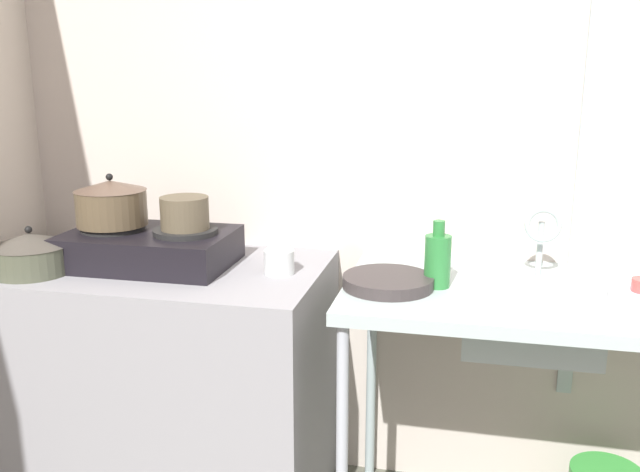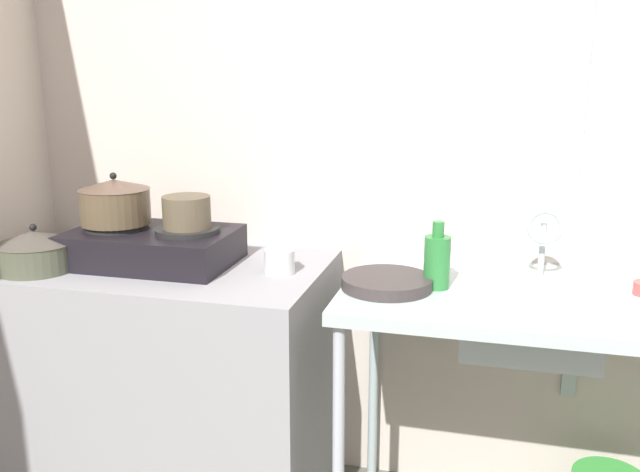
{
  "view_description": "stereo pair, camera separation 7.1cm",
  "coord_description": "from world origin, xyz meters",
  "px_view_note": "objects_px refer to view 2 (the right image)",
  "views": [
    {
      "loc": [
        -0.36,
        -0.79,
        1.55
      ],
      "look_at": [
        -0.82,
        1.28,
        1.03
      ],
      "focal_mm": 38.17,
      "sensor_mm": 36.0,
      "label": 1
    },
    {
      "loc": [
        -0.29,
        -0.77,
        1.55
      ],
      "look_at": [
        -0.82,
        1.28,
        1.03
      ],
      "focal_mm": 38.17,
      "sensor_mm": 36.0,
      "label": 2
    }
  ],
  "objects_px": {
    "sink_basin": "(529,322)",
    "faucet": "(544,232)",
    "stove": "(153,246)",
    "pot_beside_stove": "(35,250)",
    "percolator": "(279,252)",
    "bottle_by_sink": "(437,260)",
    "pot_on_right_burner": "(187,212)",
    "pot_on_left_burner": "(115,201)",
    "frying_pan": "(387,282)",
    "small_bowl_on_drainboard": "(634,297)"
  },
  "relations": [
    {
      "from": "sink_basin",
      "to": "small_bowl_on_drainboard",
      "type": "height_order",
      "value": "small_bowl_on_drainboard"
    },
    {
      "from": "pot_on_left_burner",
      "to": "pot_on_right_burner",
      "type": "bearing_deg",
      "value": 0.0
    },
    {
      "from": "faucet",
      "to": "pot_on_left_burner",
      "type": "bearing_deg",
      "value": -174.82
    },
    {
      "from": "pot_on_right_burner",
      "to": "frying_pan",
      "type": "height_order",
      "value": "pot_on_right_burner"
    },
    {
      "from": "percolator",
      "to": "faucet",
      "type": "relative_size",
      "value": 0.64
    },
    {
      "from": "small_bowl_on_drainboard",
      "to": "bottle_by_sink",
      "type": "relative_size",
      "value": 0.64
    },
    {
      "from": "pot_on_left_burner",
      "to": "frying_pan",
      "type": "distance_m",
      "value": 0.98
    },
    {
      "from": "pot_beside_stove",
      "to": "small_bowl_on_drainboard",
      "type": "bearing_deg",
      "value": 4.31
    },
    {
      "from": "percolator",
      "to": "stove",
      "type": "bearing_deg",
      "value": 179.35
    },
    {
      "from": "pot_on_left_burner",
      "to": "pot_beside_stove",
      "type": "xyz_separation_m",
      "value": [
        -0.21,
        -0.17,
        -0.14
      ]
    },
    {
      "from": "percolator",
      "to": "faucet",
      "type": "xyz_separation_m",
      "value": [
        0.83,
        0.13,
        0.08
      ]
    },
    {
      "from": "bottle_by_sink",
      "to": "sink_basin",
      "type": "bearing_deg",
      "value": -1.56
    },
    {
      "from": "pot_on_left_burner",
      "to": "small_bowl_on_drainboard",
      "type": "bearing_deg",
      "value": -1.07
    },
    {
      "from": "sink_basin",
      "to": "bottle_by_sink",
      "type": "relative_size",
      "value": 1.88
    },
    {
      "from": "sink_basin",
      "to": "small_bowl_on_drainboard",
      "type": "relative_size",
      "value": 2.93
    },
    {
      "from": "sink_basin",
      "to": "bottle_by_sink",
      "type": "xyz_separation_m",
      "value": [
        -0.28,
        0.01,
        0.17
      ]
    },
    {
      "from": "bottle_by_sink",
      "to": "frying_pan",
      "type": "bearing_deg",
      "value": -162.59
    },
    {
      "from": "percolator",
      "to": "pot_on_right_burner",
      "type": "bearing_deg",
      "value": 179.08
    },
    {
      "from": "sink_basin",
      "to": "bottle_by_sink",
      "type": "height_order",
      "value": "bottle_by_sink"
    },
    {
      "from": "small_bowl_on_drainboard",
      "to": "pot_beside_stove",
      "type": "bearing_deg",
      "value": -175.69
    },
    {
      "from": "stove",
      "to": "percolator",
      "type": "xyz_separation_m",
      "value": [
        0.46,
        -0.01,
        0.01
      ]
    },
    {
      "from": "pot_beside_stove",
      "to": "percolator",
      "type": "xyz_separation_m",
      "value": [
        0.8,
        0.17,
        0.01
      ]
    },
    {
      "from": "bottle_by_sink",
      "to": "stove",
      "type": "bearing_deg",
      "value": 178.42
    },
    {
      "from": "frying_pan",
      "to": "stove",
      "type": "bearing_deg",
      "value": 175.0
    },
    {
      "from": "pot_on_right_burner",
      "to": "pot_beside_stove",
      "type": "xyz_separation_m",
      "value": [
        -0.47,
        -0.17,
        -0.12
      ]
    },
    {
      "from": "stove",
      "to": "faucet",
      "type": "distance_m",
      "value": 1.3
    },
    {
      "from": "stove",
      "to": "pot_on_right_burner",
      "type": "height_order",
      "value": "pot_on_right_burner"
    },
    {
      "from": "pot_on_left_burner",
      "to": "frying_pan",
      "type": "xyz_separation_m",
      "value": [
        0.96,
        -0.07,
        -0.19
      ]
    },
    {
      "from": "stove",
      "to": "pot_on_right_burner",
      "type": "xyz_separation_m",
      "value": [
        0.13,
        0.0,
        0.13
      ]
    },
    {
      "from": "stove",
      "to": "pot_beside_stove",
      "type": "xyz_separation_m",
      "value": [
        -0.34,
        -0.17,
        0.01
      ]
    },
    {
      "from": "pot_on_right_burner",
      "to": "small_bowl_on_drainboard",
      "type": "distance_m",
      "value": 1.42
    },
    {
      "from": "pot_on_left_burner",
      "to": "faucet",
      "type": "distance_m",
      "value": 1.43
    },
    {
      "from": "pot_on_left_burner",
      "to": "sink_basin",
      "type": "distance_m",
      "value": 1.42
    },
    {
      "from": "pot_on_left_burner",
      "to": "sink_basin",
      "type": "bearing_deg",
      "value": -1.42
    },
    {
      "from": "percolator",
      "to": "frying_pan",
      "type": "relative_size",
      "value": 0.54
    },
    {
      "from": "sink_basin",
      "to": "faucet",
      "type": "height_order",
      "value": "faucet"
    },
    {
      "from": "pot_on_right_burner",
      "to": "bottle_by_sink",
      "type": "xyz_separation_m",
      "value": [
        0.84,
        -0.03,
        -0.1
      ]
    },
    {
      "from": "sink_basin",
      "to": "frying_pan",
      "type": "xyz_separation_m",
      "value": [
        -0.43,
        -0.04,
        0.1
      ]
    },
    {
      "from": "faucet",
      "to": "bottle_by_sink",
      "type": "bearing_deg",
      "value": -153.79
    },
    {
      "from": "pot_on_left_burner",
      "to": "bottle_by_sink",
      "type": "bearing_deg",
      "value": -1.39
    },
    {
      "from": "stove",
      "to": "faucet",
      "type": "bearing_deg",
      "value": 5.71
    },
    {
      "from": "sink_basin",
      "to": "faucet",
      "type": "bearing_deg",
      "value": 78.04
    },
    {
      "from": "sink_basin",
      "to": "frying_pan",
      "type": "relative_size",
      "value": 1.4
    },
    {
      "from": "percolator",
      "to": "small_bowl_on_drainboard",
      "type": "distance_m",
      "value": 1.08
    },
    {
      "from": "pot_beside_stove",
      "to": "percolator",
      "type": "distance_m",
      "value": 0.82
    },
    {
      "from": "pot_on_left_burner",
      "to": "pot_beside_stove",
      "type": "relative_size",
      "value": 0.93
    },
    {
      "from": "pot_beside_stove",
      "to": "sink_basin",
      "type": "xyz_separation_m",
      "value": [
        1.59,
        0.14,
        -0.15
      ]
    },
    {
      "from": "pot_on_left_burner",
      "to": "small_bowl_on_drainboard",
      "type": "height_order",
      "value": "pot_on_left_burner"
    },
    {
      "from": "pot_beside_stove",
      "to": "pot_on_right_burner",
      "type": "bearing_deg",
      "value": 20.06
    },
    {
      "from": "percolator",
      "to": "frying_pan",
      "type": "xyz_separation_m",
      "value": [
        0.37,
        -0.07,
        -0.05
      ]
    }
  ]
}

